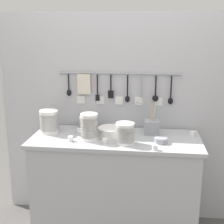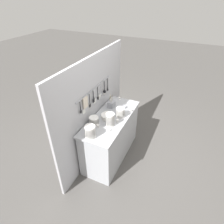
# 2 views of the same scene
# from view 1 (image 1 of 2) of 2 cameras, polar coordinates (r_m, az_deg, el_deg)

# --- Properties ---
(counter) EXTENTS (1.40, 0.57, 0.89)m
(counter) POSITION_cam_1_polar(r_m,az_deg,el_deg) (2.77, 0.61, -13.32)
(counter) COLOR #ADAFB5
(counter) RESTS_ON ground
(back_wall) EXTENTS (2.20, 0.11, 1.90)m
(back_wall) POSITION_cam_1_polar(r_m,az_deg,el_deg) (2.87, 1.34, -1.27)
(back_wall) COLOR #B2B2B7
(back_wall) RESTS_ON ground
(bowl_stack_nested_right) EXTENTS (0.15, 0.15, 0.12)m
(bowl_stack_nested_right) POSITION_cam_1_polar(r_m,az_deg,el_deg) (2.78, -4.47, -2.06)
(bowl_stack_nested_right) COLOR white
(bowl_stack_nested_right) RESTS_ON counter
(bowl_stack_short_front) EXTENTS (0.15, 0.15, 0.17)m
(bowl_stack_short_front) POSITION_cam_1_polar(r_m,az_deg,el_deg) (2.42, 2.38, -3.94)
(bowl_stack_short_front) COLOR white
(bowl_stack_short_front) RESTS_ON counter
(bowl_stack_back_corner) EXTENTS (0.14, 0.14, 0.22)m
(bowl_stack_back_corner) POSITION_cam_1_polar(r_m,az_deg,el_deg) (2.51, -4.20, -2.73)
(bowl_stack_back_corner) COLOR white
(bowl_stack_back_corner) RESTS_ON counter
(bowl_stack_wide_centre) EXTENTS (0.16, 0.16, 0.20)m
(bowl_stack_wide_centre) POSITION_cam_1_polar(r_m,az_deg,el_deg) (2.74, -11.43, -1.71)
(bowl_stack_wide_centre) COLOR white
(bowl_stack_wide_centre) RESTS_ON counter
(plate_stack) EXTENTS (0.22, 0.22, 0.07)m
(plate_stack) POSITION_cam_1_polar(r_m,az_deg,el_deg) (2.62, -0.23, -3.59)
(plate_stack) COLOR white
(plate_stack) RESTS_ON counter
(steel_mixing_bowl) EXTENTS (0.10, 0.10, 0.04)m
(steel_mixing_bowl) POSITION_cam_1_polar(r_m,az_deg,el_deg) (2.49, 8.88, -5.12)
(steel_mixing_bowl) COLOR #93969E
(steel_mixing_bowl) RESTS_ON counter
(cutlery_caddy) EXTENTS (0.12, 0.12, 0.28)m
(cutlery_caddy) POSITION_cam_1_polar(r_m,az_deg,el_deg) (2.68, 7.29, -2.72)
(cutlery_caddy) COLOR #93969E
(cutlery_caddy) RESTS_ON counter
(cup_mid_row) EXTENTS (0.04, 0.04, 0.04)m
(cup_mid_row) POSITION_cam_1_polar(r_m,az_deg,el_deg) (2.34, 7.84, -6.44)
(cup_mid_row) COLOR white
(cup_mid_row) RESTS_ON counter
(cup_edge_far) EXTENTS (0.04, 0.04, 0.04)m
(cup_edge_far) POSITION_cam_1_polar(r_m,az_deg,el_deg) (2.45, -1.29, -5.29)
(cup_edge_far) COLOR white
(cup_edge_far) RESTS_ON counter
(cup_by_caddy) EXTENTS (0.04, 0.04, 0.04)m
(cup_by_caddy) POSITION_cam_1_polar(r_m,az_deg,el_deg) (2.70, 14.50, -3.86)
(cup_by_caddy) COLOR white
(cup_by_caddy) RESTS_ON counter
(cup_beside_plates) EXTENTS (0.04, 0.04, 0.04)m
(cup_beside_plates) POSITION_cam_1_polar(r_m,az_deg,el_deg) (2.71, -6.02, -3.40)
(cup_beside_plates) COLOR white
(cup_beside_plates) RESTS_ON counter
(cup_front_right) EXTENTS (0.04, 0.04, 0.04)m
(cup_front_right) POSITION_cam_1_polar(r_m,az_deg,el_deg) (2.52, -7.59, -4.87)
(cup_front_right) COLOR white
(cup_front_right) RESTS_ON counter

